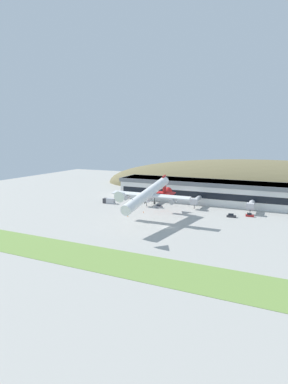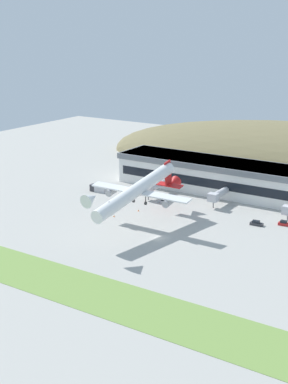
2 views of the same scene
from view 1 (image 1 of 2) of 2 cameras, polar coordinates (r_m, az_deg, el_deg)
ground_plane at (r=121.95m, az=4.54°, el=-6.71°), size 355.31×355.31×0.00m
grass_strip_foreground at (r=88.66m, az=-4.30°, el=-13.31°), size 319.78×16.70×0.08m
hill_backdrop at (r=220.88m, az=21.18°, el=0.25°), size 235.48×79.53×42.42m
terminal_building at (r=171.83m, az=11.48°, el=0.42°), size 98.75×19.92×12.18m
jetway_0 at (r=162.52m, az=1.28°, el=-0.97°), size 3.38×16.73×5.43m
jetway_1 at (r=156.86m, az=9.91°, el=-1.52°), size 3.38×12.40×5.43m
jetway_2 at (r=152.85m, az=19.70°, el=-2.28°), size 3.38×11.88×5.43m
cargo_airplane at (r=127.55m, az=0.91°, el=-0.32°), size 35.74×51.09×11.48m
service_car_0 at (r=142.24m, az=16.29°, el=-4.37°), size 4.31×2.06×1.59m
service_car_1 at (r=155.00m, az=2.83°, el=-2.77°), size 4.09×1.86×1.68m
service_car_2 at (r=146.02m, az=19.47°, el=-4.17°), size 3.74×1.98×1.61m
box_truck at (r=166.48m, az=-6.68°, el=-1.67°), size 6.90×2.79×2.88m
traffic_cone_0 at (r=138.33m, az=-3.09°, el=-4.53°), size 0.52×0.52×0.58m
traffic_cone_1 at (r=145.01m, az=-0.09°, el=-3.83°), size 0.52×0.52×0.58m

